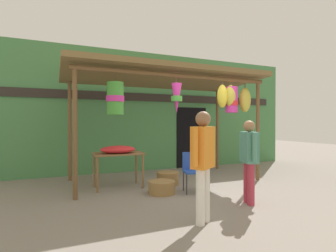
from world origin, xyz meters
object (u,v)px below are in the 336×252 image
display_table (118,157)px  vendor_in_orange (249,155)px  flower_heap_on_table (119,149)px  wicker_basket_spare (168,178)px  customer_foreground (203,157)px  wicker_basket_by_table (162,187)px  folding_chair (193,168)px

display_table → vendor_in_orange: (1.93, -2.15, 0.20)m
flower_heap_on_table → vendor_in_orange: (1.93, -2.07, 0.01)m
display_table → flower_heap_on_table: 0.21m
display_table → wicker_basket_spare: 1.29m
display_table → flower_heap_on_table: (-0.01, -0.08, 0.19)m
flower_heap_on_table → vendor_in_orange: 2.83m
vendor_in_orange → customer_foreground: size_ratio=0.92×
vendor_in_orange → customer_foreground: customer_foreground is taller
display_table → customer_foreground: size_ratio=0.67×
customer_foreground → vendor_in_orange: bearing=20.9°
wicker_basket_by_table → vendor_in_orange: 1.91m
wicker_basket_spare → folding_chair: bearing=-74.1°
vendor_in_orange → display_table: bearing=131.8°
wicker_basket_by_table → customer_foreground: customer_foreground is taller
wicker_basket_by_table → customer_foreground: 1.95m
folding_chair → vendor_in_orange: (0.53, -1.18, 0.39)m
vendor_in_orange → wicker_basket_spare: bearing=110.9°
folding_chair → wicker_basket_spare: bearing=105.9°
display_table → flower_heap_on_table: bearing=-96.3°
folding_chair → wicker_basket_by_table: size_ratio=1.50×
wicker_basket_by_table → display_table: bearing=129.5°
customer_foreground → flower_heap_on_table: bearing=104.8°
wicker_basket_spare → vendor_in_orange: size_ratio=0.34×
flower_heap_on_table → folding_chair: 1.71m
wicker_basket_spare → vendor_in_orange: bearing=-69.1°
folding_chair → wicker_basket_spare: (-0.23, 0.82, -0.35)m
display_table → wicker_basket_spare: size_ratio=2.11×
wicker_basket_by_table → vendor_in_orange: bearing=-46.7°
flower_heap_on_table → wicker_basket_spare: 1.39m
display_table → wicker_basket_by_table: display_table is taller
display_table → vendor_in_orange: size_ratio=0.73×
customer_foreground → display_table: bearing=104.1°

